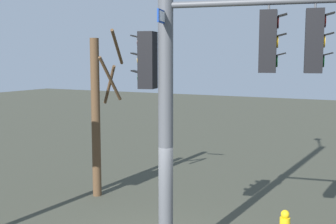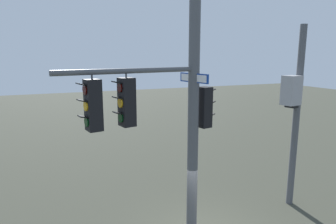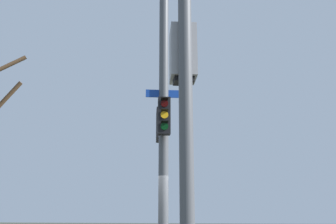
{
  "view_description": "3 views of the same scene",
  "coord_description": "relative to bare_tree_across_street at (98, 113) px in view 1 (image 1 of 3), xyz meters",
  "views": [
    {
      "loc": [
        -7.37,
        -4.38,
        4.22
      ],
      "look_at": [
        0.11,
        -0.49,
        3.18
      ],
      "focal_mm": 46.26,
      "sensor_mm": 36.0,
      "label": 1
    },
    {
      "loc": [
        6.86,
        -3.97,
        5.57
      ],
      "look_at": [
        -0.31,
        -1.07,
        4.08
      ],
      "focal_mm": 31.58,
      "sensor_mm": 36.0,
      "label": 2
    },
    {
      "loc": [
        -1.68,
        10.36,
        1.51
      ],
      "look_at": [
        -0.17,
        -0.06,
        4.3
      ],
      "focal_mm": 40.17,
      "sensor_mm": 36.0,
      "label": 3
    }
  ],
  "objects": [
    {
      "name": "main_signal_pole_assembly",
      "position": [
        -3.01,
        -4.48,
        2.29
      ],
      "size": [
        3.27,
        4.17,
        9.39
      ],
      "rotation": [
        0.0,
        0.0,
        4.9
      ],
      "color": "#4C4F54",
      "rests_on": "ground"
    },
    {
      "name": "bare_tree_across_street",
      "position": [
        0.0,
        0.0,
        0.0
      ],
      "size": [
        1.5,
        1.12,
        5.07
      ],
      "color": "#4F3824",
      "rests_on": "ground"
    }
  ]
}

